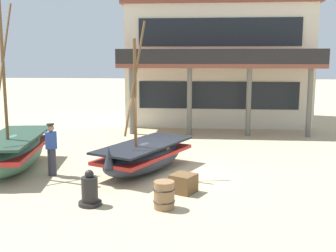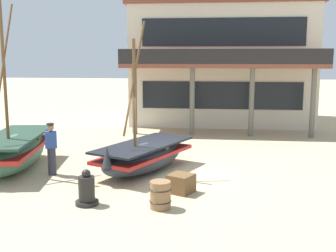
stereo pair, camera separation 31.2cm
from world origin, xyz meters
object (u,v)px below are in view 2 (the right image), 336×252
Objects in this scene: fishing_boat_centre_large at (144,156)px; cargo_crate at (181,183)px; fisherman_by_hull at (51,149)px; capstan_winch at (87,191)px; harbor_building_main at (221,63)px; wooden_barrel at (160,195)px; fishing_boat_near_left at (15,150)px.

cargo_crate is at bearing -55.09° from fishing_boat_centre_large.
capstan_winch is (1.96, -2.56, -0.46)m from fisherman_by_hull.
harbor_building_main is at bearing 76.82° from capstan_winch.
fishing_boat_centre_large is 6.98× the size of wooden_barrel.
fishing_boat_near_left is 6.17m from wooden_barrel.
capstan_winch is 15.71m from harbor_building_main.
fishing_boat_centre_large is at bearing 124.91° from cargo_crate.
fishing_boat_centre_large reaches higher than cargo_crate.
fisherman_by_hull is 2.69× the size of cargo_crate.
harbor_building_main is at bearing 83.93° from wooden_barrel.
cargo_crate is (5.75, -1.77, -0.40)m from fishing_boat_near_left.
fisherman_by_hull is (1.47, -0.46, 0.18)m from fishing_boat_near_left.
wooden_barrel is at bearing -29.86° from fishing_boat_near_left.
fishing_boat_near_left is 0.55× the size of harbor_building_main.
harbor_building_main reaches higher than fishing_boat_near_left.
fishing_boat_centre_large reaches higher than fisherman_by_hull.
fishing_boat_centre_large is at bearing 3.48° from fishing_boat_near_left.
harbor_building_main is at bearing 59.91° from fishing_boat_near_left.
capstan_winch is at bearing -103.18° from harbor_building_main.
fishing_boat_centre_large is 3.41m from capstan_winch.
cargo_crate is at bearing 28.33° from capstan_winch.
fishing_boat_near_left is 3.37× the size of fisherman_by_hull.
fisherman_by_hull is 4.69m from wooden_barrel.
cargo_crate is (0.41, 1.30, -0.09)m from wooden_barrel.
fisherman_by_hull is 1.80× the size of capstan_winch.
wooden_barrel is at bearing -73.17° from fishing_boat_centre_large.
fishing_boat_centre_large is at bearing 106.83° from wooden_barrel.
fisherman_by_hull is at bearing -165.84° from fishing_boat_centre_large.
fisherman_by_hull is 2.41× the size of wooden_barrel.
harbor_building_main reaches higher than wooden_barrel.
fisherman_by_hull is at bearing 163.01° from cargo_crate.
fishing_boat_near_left is at bearing -120.09° from harbor_building_main.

